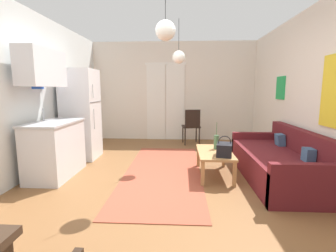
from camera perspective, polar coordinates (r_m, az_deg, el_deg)
name	(u,v)px	position (r m, az deg, el deg)	size (l,w,h in m)	color
ground_plane	(165,192)	(3.62, -0.65, -15.12)	(4.97, 7.58, 0.10)	brown
wall_back	(173,92)	(6.84, 1.18, 7.91)	(4.57, 0.13, 2.66)	silver
wall_left	(4,94)	(4.12, -33.75, 6.14)	(0.12, 7.18, 2.66)	silver
area_rug	(163,172)	(4.26, -1.16, -10.56)	(1.26, 3.28, 0.01)	#9E4733
couch	(281,163)	(4.26, 24.64, -7.81)	(0.92, 2.13, 0.78)	#5B191E
coffee_table	(215,154)	(4.08, 10.75, -6.45)	(0.54, 1.00, 0.41)	#B27F4C
bamboo_vase	(216,142)	(4.21, 11.13, -3.66)	(0.09, 0.09, 0.45)	#47704C
handbag	(224,149)	(3.81, 12.93, -5.31)	(0.28, 0.34, 0.31)	black
refrigerator	(81,114)	(5.25, -19.52, 2.55)	(0.65, 0.66, 1.79)	white
kitchen_counter	(52,130)	(4.32, -25.25, -0.75)	(0.59, 1.08, 2.01)	silver
accent_chair	(192,125)	(6.24, 5.49, 0.30)	(0.48, 0.46, 0.90)	black
pendant_lamp_near	(165,31)	(3.49, -0.66, 21.26)	(0.27, 0.27, 0.63)	black
pendant_lamp_far	(179,57)	(4.70, 2.49, 15.67)	(0.24, 0.24, 0.80)	black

